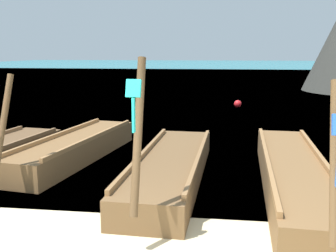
{
  "coord_description": "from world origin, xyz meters",
  "views": [
    {
      "loc": [
        1.07,
        -4.01,
        2.82
      ],
      "look_at": [
        0.0,
        4.29,
        1.22
      ],
      "focal_mm": 41.66,
      "sensor_mm": 36.0,
      "label": 1
    }
  ],
  "objects_px": {
    "longtail_boat_turquoise_ribbon": "(171,168)",
    "longtail_boat_violet_ribbon": "(76,148)",
    "longtail_boat_blue_ribbon": "(293,176)",
    "mooring_buoy_near": "(238,104)"
  },
  "relations": [
    {
      "from": "longtail_boat_turquoise_ribbon",
      "to": "longtail_boat_violet_ribbon",
      "type": "bearing_deg",
      "value": 153.3
    },
    {
      "from": "longtail_boat_violet_ribbon",
      "to": "longtail_boat_turquoise_ribbon",
      "type": "bearing_deg",
      "value": -26.7
    },
    {
      "from": "longtail_boat_violet_ribbon",
      "to": "mooring_buoy_near",
      "type": "bearing_deg",
      "value": 65.71
    },
    {
      "from": "longtail_boat_violet_ribbon",
      "to": "longtail_boat_turquoise_ribbon",
      "type": "relative_size",
      "value": 0.93
    },
    {
      "from": "longtail_boat_violet_ribbon",
      "to": "longtail_boat_blue_ribbon",
      "type": "bearing_deg",
      "value": -18.4
    },
    {
      "from": "longtail_boat_turquoise_ribbon",
      "to": "longtail_boat_blue_ribbon",
      "type": "xyz_separation_m",
      "value": [
        2.56,
        -0.39,
        0.04
      ]
    },
    {
      "from": "longtail_boat_turquoise_ribbon",
      "to": "longtail_boat_blue_ribbon",
      "type": "relative_size",
      "value": 0.9
    },
    {
      "from": "longtail_boat_turquoise_ribbon",
      "to": "longtail_boat_blue_ribbon",
      "type": "distance_m",
      "value": 2.59
    },
    {
      "from": "longtail_boat_violet_ribbon",
      "to": "longtail_boat_turquoise_ribbon",
      "type": "distance_m",
      "value": 3.02
    },
    {
      "from": "longtail_boat_turquoise_ribbon",
      "to": "longtail_boat_blue_ribbon",
      "type": "bearing_deg",
      "value": -8.73
    }
  ]
}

